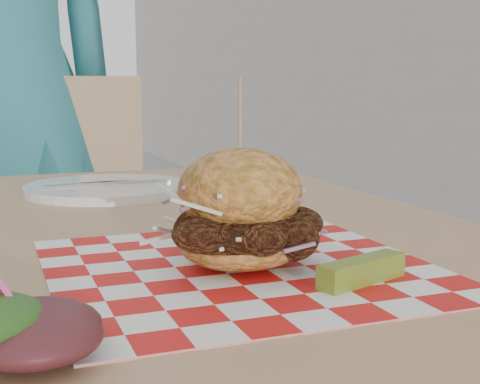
{
  "coord_description": "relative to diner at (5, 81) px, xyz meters",
  "views": [
    {
      "loc": [
        -0.1,
        -0.77,
        0.93
      ],
      "look_at": [
        0.12,
        -0.19,
        0.82
      ],
      "focal_mm": 50.0,
      "sensor_mm": 36.0,
      "label": 1
    }
  ],
  "objects": [
    {
      "name": "pickle_spear",
      "position": [
        0.25,
        -1.32,
        -0.17
      ],
      "size": [
        0.1,
        0.05,
        0.02
      ],
      "primitive_type": "cube",
      "rotation": [
        0.0,
        0.0,
        0.33
      ],
      "color": "olive",
      "rests_on": "paper_liner"
    },
    {
      "name": "patio_chair",
      "position": [
        0.12,
        -0.13,
        -0.38
      ],
      "size": [
        0.44,
        0.45,
        0.95
      ],
      "rotation": [
        0.0,
        0.0,
        0.05
      ],
      "color": "tan",
      "rests_on": "ground"
    },
    {
      "name": "kraft_tray",
      "position": [
        0.38,
        -0.7,
        -0.16
      ],
      "size": [
        0.15,
        0.12,
        0.06
      ],
      "color": "olive",
      "rests_on": "patio_table"
    },
    {
      "name": "place_setting",
      "position": [
        0.13,
        -0.72,
        -0.18
      ],
      "size": [
        0.27,
        0.27,
        0.02
      ],
      "color": "white",
      "rests_on": "patio_table"
    },
    {
      "name": "sandwich",
      "position": [
        0.17,
        -1.23,
        -0.13
      ],
      "size": [
        0.16,
        0.16,
        0.18
      ],
      "color": "orange",
      "rests_on": "paper_liner"
    },
    {
      "name": "patio_table",
      "position": [
        0.13,
        -1.04,
        -0.27
      ],
      "size": [
        0.8,
        1.2,
        0.75
      ],
      "color": "tan",
      "rests_on": "ground"
    },
    {
      "name": "paper_liner",
      "position": [
        0.17,
        -1.23,
        -0.19
      ],
      "size": [
        0.36,
        0.36,
        0.0
      ],
      "primitive_type": "cube",
      "color": "red",
      "rests_on": "patio_table"
    },
    {
      "name": "diner",
      "position": [
        0.0,
        0.0,
        0.0
      ],
      "size": [
        0.8,
        0.67,
        1.87
      ],
      "primitive_type": "imported",
      "rotation": [
        0.0,
        0.0,
        3.51
      ],
      "color": "teal",
      "rests_on": "ground"
    }
  ]
}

